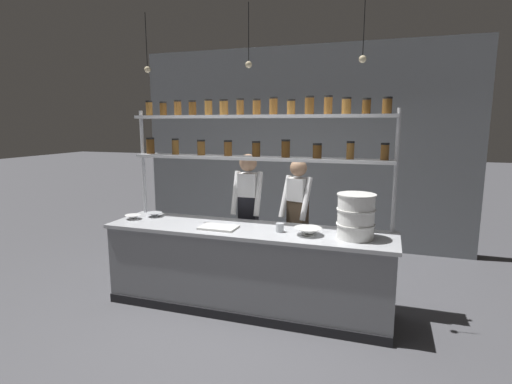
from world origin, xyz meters
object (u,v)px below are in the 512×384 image
(chef_center, at_px, (297,216))
(serving_cup_front, at_px, (280,228))
(prep_bowl_center_front, at_px, (133,217))
(prep_bowl_center_back, at_px, (308,231))
(chef_left, at_px, (248,211))
(cutting_board, at_px, (219,227))
(container_stack, at_px, (356,216))
(prep_bowl_near_left, at_px, (155,215))
(spice_shelf_unit, at_px, (257,138))

(chef_center, relative_size, serving_cup_front, 17.32)
(prep_bowl_center_front, relative_size, prep_bowl_center_back, 0.66)
(chef_left, height_order, cutting_board, chef_left)
(container_stack, relative_size, prep_bowl_center_back, 1.58)
(chef_left, bearing_deg, prep_bowl_center_front, -156.12)
(prep_bowl_center_back, bearing_deg, prep_bowl_near_left, 173.52)
(spice_shelf_unit, height_order, prep_bowl_near_left, spice_shelf_unit)
(chef_left, relative_size, chef_center, 1.04)
(container_stack, distance_m, prep_bowl_near_left, 2.42)
(chef_center, distance_m, container_stack, 1.07)
(container_stack, xyz_separation_m, cutting_board, (-1.44, -0.09, -0.21))
(chef_left, xyz_separation_m, prep_bowl_center_front, (-1.24, -0.61, -0.03))
(container_stack, relative_size, cutting_board, 1.12)
(cutting_board, relative_size, prep_bowl_center_front, 2.14)
(container_stack, xyz_separation_m, serving_cup_front, (-0.77, -0.01, -0.18))
(spice_shelf_unit, relative_size, prep_bowl_center_back, 10.75)
(chef_center, xyz_separation_m, prep_bowl_center_front, (-1.84, -0.74, 0.02))
(prep_bowl_center_back, xyz_separation_m, serving_cup_front, (-0.30, 0.03, 0.01))
(cutting_board, xyz_separation_m, prep_bowl_center_back, (0.97, 0.05, 0.03))
(chef_left, bearing_deg, cutting_board, -100.43)
(spice_shelf_unit, relative_size, chef_center, 1.88)
(prep_bowl_center_front, height_order, serving_cup_front, serving_cup_front)
(chef_left, xyz_separation_m, cutting_board, (-0.10, -0.69, -0.04))
(spice_shelf_unit, bearing_deg, chef_left, 128.54)
(container_stack, height_order, serving_cup_front, container_stack)
(spice_shelf_unit, relative_size, chef_left, 1.81)
(prep_bowl_near_left, relative_size, serving_cup_front, 2.01)
(container_stack, height_order, prep_bowl_near_left, container_stack)
(chef_left, xyz_separation_m, prep_bowl_near_left, (-1.07, -0.42, -0.03))
(spice_shelf_unit, xyz_separation_m, cutting_board, (-0.29, -0.45, -0.95))
(cutting_board, xyz_separation_m, prep_bowl_near_left, (-0.97, 0.27, 0.01))
(container_stack, height_order, prep_bowl_center_front, container_stack)
(chef_left, relative_size, container_stack, 3.76)
(chef_center, bearing_deg, container_stack, -27.88)
(spice_shelf_unit, height_order, chef_left, spice_shelf_unit)
(chef_center, bearing_deg, prep_bowl_center_front, -141.40)
(chef_center, bearing_deg, prep_bowl_center_back, -53.56)
(chef_center, relative_size, prep_bowl_center_front, 8.68)
(prep_bowl_center_back, bearing_deg, spice_shelf_unit, 149.56)
(cutting_board, bearing_deg, prep_bowl_center_front, 176.10)
(spice_shelf_unit, distance_m, container_stack, 1.41)
(cutting_board, distance_m, prep_bowl_near_left, 1.01)
(chef_center, height_order, prep_bowl_center_back, chef_center)
(chef_left, xyz_separation_m, chef_center, (0.59, 0.13, -0.04))
(spice_shelf_unit, relative_size, prep_bowl_near_left, 16.18)
(chef_center, bearing_deg, serving_cup_front, -75.38)
(chef_center, bearing_deg, prep_bowl_near_left, -145.08)
(container_stack, xyz_separation_m, prep_bowl_center_back, (-0.47, -0.04, -0.19))
(chef_left, distance_m, prep_bowl_center_back, 1.08)
(prep_bowl_center_back, bearing_deg, cutting_board, -177.03)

